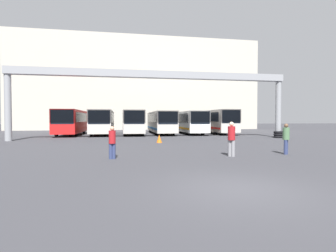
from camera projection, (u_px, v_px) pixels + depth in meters
ground_plane at (239, 190)px, 7.45m from camera, size 200.00×200.00×0.00m
building_backdrop at (138, 86)px, 54.42m from camera, size 47.21×12.00×17.70m
overhead_gantry at (155, 82)px, 26.11m from camera, size 27.64×0.80×6.80m
bus_slot_0 at (71, 121)px, 32.97m from camera, size 2.59×10.35×3.10m
bus_slot_1 at (103, 121)px, 33.86m from camera, size 2.57×10.82×3.07m
bus_slot_2 at (132, 121)px, 34.74m from camera, size 2.52×11.26×3.07m
bus_slot_3 at (161, 121)px, 35.60m from camera, size 2.51×11.66×2.97m
bus_slot_4 at (188, 121)px, 36.11m from camera, size 2.54×11.34×3.00m
bus_slot_5 at (215, 120)px, 36.79m from camera, size 2.55×11.38×3.19m
pedestrian_near_right at (231, 138)px, 14.03m from camera, size 0.39×0.39×1.86m
pedestrian_mid_right at (286, 138)px, 14.89m from camera, size 0.36×0.36×1.76m
pedestrian_far_center at (112, 142)px, 13.16m from camera, size 0.34×0.34×1.65m
traffic_cone at (159, 139)px, 22.21m from camera, size 0.46×0.46×0.69m
tire_stack at (279, 134)px, 28.04m from camera, size 1.04×1.04×0.72m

